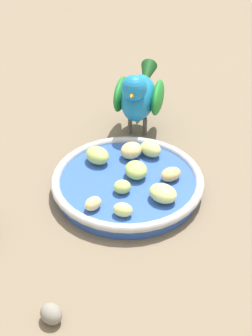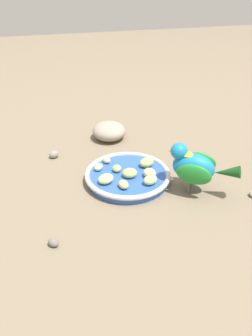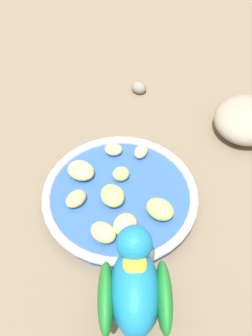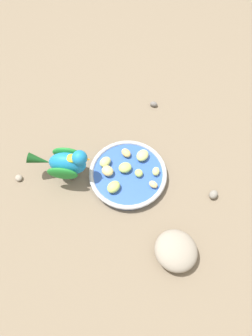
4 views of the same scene
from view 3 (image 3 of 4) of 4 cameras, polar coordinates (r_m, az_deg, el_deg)
ground_plane at (r=0.60m, az=-0.63°, el=-6.61°), size 4.00×4.00×0.00m
feeding_bowl at (r=0.60m, az=-0.77°, el=-3.86°), size 0.22×0.22×0.03m
apple_piece_0 at (r=0.61m, az=-5.96°, el=-0.33°), size 0.05×0.05×0.02m
apple_piece_1 at (r=0.59m, az=-1.57°, el=-3.54°), size 0.04×0.04×0.02m
apple_piece_2 at (r=0.56m, az=-0.13°, el=-7.48°), size 0.04×0.04×0.02m
apple_piece_3 at (r=0.57m, az=4.48°, el=-5.44°), size 0.04×0.05×0.02m
apple_piece_4 at (r=0.59m, az=-6.60°, el=-4.04°), size 0.04×0.03×0.02m
apple_piece_5 at (r=0.64m, az=-1.68°, el=2.45°), size 0.03×0.03×0.02m
apple_piece_6 at (r=0.64m, az=1.98°, el=2.18°), size 0.03×0.03×0.02m
apple_piece_7 at (r=0.55m, az=-3.02°, el=-8.46°), size 0.04×0.04×0.02m
apple_piece_8 at (r=0.61m, az=-0.68°, el=-0.79°), size 0.03×0.02×0.02m
parrot at (r=0.48m, az=1.18°, el=-16.02°), size 0.13×0.15×0.12m
rock_large at (r=0.71m, az=15.56°, el=6.15°), size 0.12×0.12×0.05m
pebble_2 at (r=0.77m, az=1.69°, el=10.55°), size 0.03×0.03×0.02m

